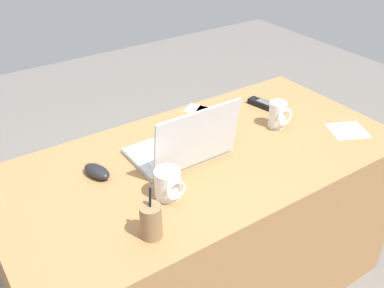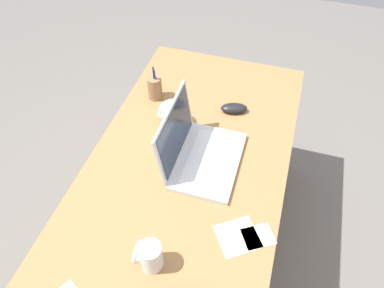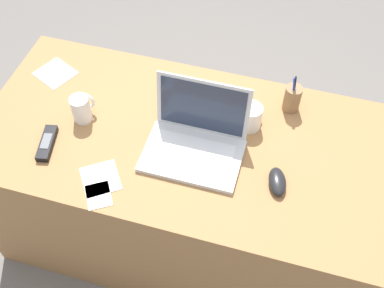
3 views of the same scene
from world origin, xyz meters
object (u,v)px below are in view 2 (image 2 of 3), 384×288
object	(u,v)px
laptop	(198,151)
computer_mouse	(234,108)
coffee_mug_tall	(172,114)
coffee_mug_white	(150,256)
pen_holder	(155,88)

from	to	relation	value
laptop	computer_mouse	distance (m)	0.32
laptop	computer_mouse	xyz separation A→B (m)	(0.31, -0.07, -0.03)
laptop	coffee_mug_tall	world-z (taller)	laptop
computer_mouse	coffee_mug_white	xyz separation A→B (m)	(-0.75, 0.10, 0.04)
coffee_mug_tall	pen_holder	distance (m)	0.18
coffee_mug_tall	pen_holder	xyz separation A→B (m)	(0.13, 0.13, 0.01)
pen_holder	coffee_mug_white	bearing A→B (deg)	-160.44
computer_mouse	pen_holder	xyz separation A→B (m)	(-0.01, 0.36, 0.04)
laptop	coffee_mug_white	bearing A→B (deg)	177.10
coffee_mug_tall	computer_mouse	bearing A→B (deg)	-58.34
coffee_mug_white	pen_holder	world-z (taller)	pen_holder
coffee_mug_white	coffee_mug_tall	size ratio (longest dim) A/B	1.09
computer_mouse	coffee_mug_white	world-z (taller)	coffee_mug_white
computer_mouse	pen_holder	bearing A→B (deg)	75.19
computer_mouse	coffee_mug_tall	distance (m)	0.28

